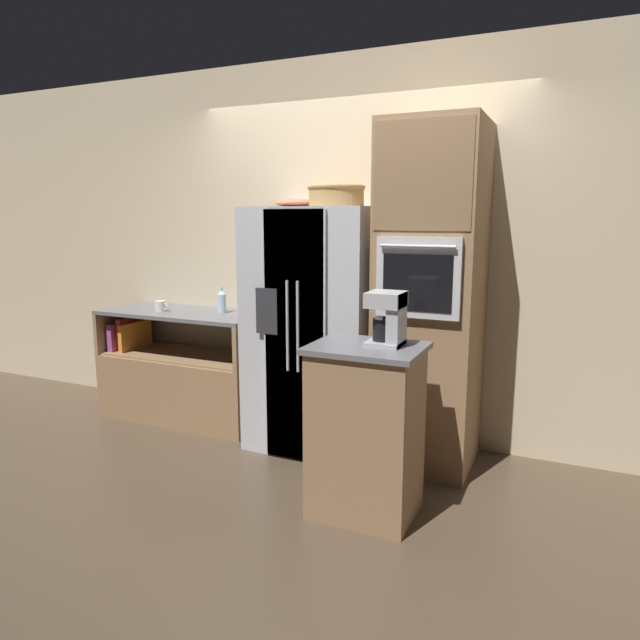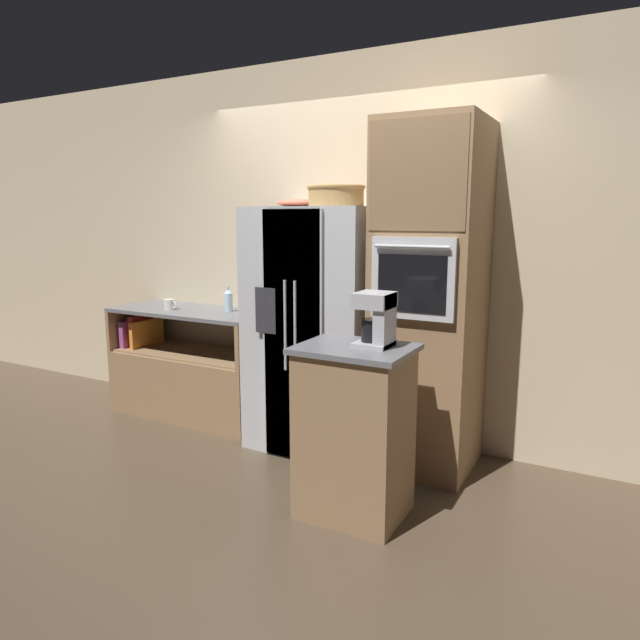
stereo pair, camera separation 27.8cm
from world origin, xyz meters
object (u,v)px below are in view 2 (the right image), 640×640
object	(u,v)px
wall_oven	(430,300)
bottle_tall	(228,300)
coffee_maker	(378,317)
fruit_bowl	(299,203)
wicker_basket	(336,195)
mug	(170,305)
refrigerator	(318,329)

from	to	relation	value
wall_oven	bottle_tall	world-z (taller)	wall_oven
coffee_maker	fruit_bowl	bearing A→B (deg)	140.62
fruit_bowl	wicker_basket	bearing A→B (deg)	-14.53
wicker_basket	bottle_tall	world-z (taller)	wicker_basket
wall_oven	mug	xyz separation A→B (m)	(-2.18, -0.06, -0.18)
wicker_basket	coffee_maker	world-z (taller)	wicker_basket
wicker_basket	mug	bearing A→B (deg)	178.94
fruit_bowl	mug	bearing A→B (deg)	-177.19
mug	coffee_maker	xyz separation A→B (m)	(2.14, -0.71, 0.18)
bottle_tall	mug	bearing A→B (deg)	-161.91
refrigerator	coffee_maker	world-z (taller)	refrigerator
refrigerator	bottle_tall	bearing A→B (deg)	171.99
wall_oven	bottle_tall	bearing A→B (deg)	176.83
fruit_bowl	bottle_tall	bearing A→B (deg)	172.28
fruit_bowl	mug	world-z (taller)	fruit_bowl
wall_oven	fruit_bowl	xyz separation A→B (m)	(-0.97, -0.00, 0.62)
refrigerator	wall_oven	xyz separation A→B (m)	(0.81, 0.03, 0.27)
fruit_bowl	bottle_tall	distance (m)	1.05
fruit_bowl	refrigerator	bearing A→B (deg)	-9.25
refrigerator	wall_oven	distance (m)	0.85
fruit_bowl	coffee_maker	xyz separation A→B (m)	(0.94, -0.77, -0.62)
fruit_bowl	mug	xyz separation A→B (m)	(-1.20, -0.06, -0.81)
fruit_bowl	coffee_maker	bearing A→B (deg)	-39.38
refrigerator	fruit_bowl	size ratio (longest dim) A/B	5.41
refrigerator	mug	distance (m)	1.37
mug	refrigerator	bearing A→B (deg)	1.33
wicker_basket	coffee_maker	xyz separation A→B (m)	(0.60, -0.68, -0.67)
refrigerator	wicker_basket	size ratio (longest dim) A/B	4.41
bottle_tall	mug	distance (m)	0.51
mug	wicker_basket	bearing A→B (deg)	-1.06
bottle_tall	coffee_maker	distance (m)	1.88
bottle_tall	coffee_maker	world-z (taller)	coffee_maker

